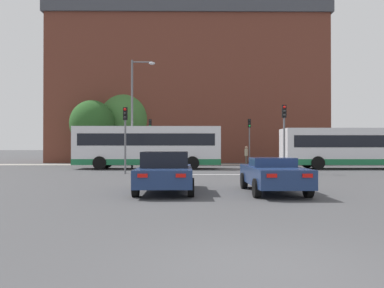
% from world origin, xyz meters
% --- Properties ---
extents(ground_plane, '(400.00, 400.00, 0.00)m').
position_xyz_m(ground_plane, '(0.00, 0.00, 0.00)').
color(ground_plane, '#474749').
extents(stop_line_strip, '(7.45, 0.30, 0.01)m').
position_xyz_m(stop_line_strip, '(0.00, 17.73, 0.00)').
color(stop_line_strip, silver).
rests_on(stop_line_strip, ground_plane).
extents(far_pavement, '(68.28, 2.50, 0.01)m').
position_xyz_m(far_pavement, '(0.00, 30.75, 0.01)').
color(far_pavement, '#A09B91').
rests_on(far_pavement, ground_plane).
extents(brick_civic_building, '(30.93, 11.39, 24.59)m').
position_xyz_m(brick_civic_building, '(-1.05, 39.69, 9.11)').
color(brick_civic_building, brown).
rests_on(brick_civic_building, ground_plane).
extents(car_saloon_left, '(2.12, 4.53, 1.51)m').
position_xyz_m(car_saloon_left, '(-1.92, 8.92, 0.76)').
color(car_saloon_left, navy).
rests_on(car_saloon_left, ground_plane).
extents(car_roadster_right, '(1.96, 4.45, 1.29)m').
position_xyz_m(car_roadster_right, '(2.06, 8.67, 0.67)').
color(car_roadster_right, navy).
rests_on(car_roadster_right, ground_plane).
extents(bus_crossing_lead, '(11.11, 2.64, 3.24)m').
position_xyz_m(bus_crossing_lead, '(-4.20, 23.82, 1.74)').
color(bus_crossing_lead, silver).
rests_on(bus_crossing_lead, ground_plane).
extents(bus_crossing_trailing, '(11.86, 2.76, 3.11)m').
position_xyz_m(bus_crossing_trailing, '(12.19, 23.75, 1.67)').
color(bus_crossing_trailing, silver).
rests_on(bus_crossing_trailing, ground_plane).
extents(traffic_light_far_left, '(0.26, 0.31, 4.30)m').
position_xyz_m(traffic_light_far_left, '(-4.65, 29.99, 2.88)').
color(traffic_light_far_left, slate).
rests_on(traffic_light_far_left, ground_plane).
extents(traffic_light_near_left, '(0.26, 0.31, 4.19)m').
position_xyz_m(traffic_light_near_left, '(-5.04, 18.45, 2.82)').
color(traffic_light_near_left, slate).
rests_on(traffic_light_near_left, ground_plane).
extents(traffic_light_near_right, '(0.26, 0.31, 4.34)m').
position_xyz_m(traffic_light_near_right, '(5.00, 18.46, 2.91)').
color(traffic_light_near_right, slate).
rests_on(traffic_light_near_right, ground_plane).
extents(traffic_light_far_right, '(0.26, 0.31, 4.33)m').
position_xyz_m(traffic_light_far_right, '(4.69, 30.07, 2.90)').
color(traffic_light_far_right, slate).
rests_on(traffic_light_far_right, ground_plane).
extents(street_lamp_junction, '(1.87, 0.36, 8.44)m').
position_xyz_m(street_lamp_junction, '(-5.16, 23.90, 5.02)').
color(street_lamp_junction, slate).
rests_on(street_lamp_junction, ground_plane).
extents(pedestrian_waiting, '(0.45, 0.43, 1.86)m').
position_xyz_m(pedestrian_waiting, '(9.58, 30.45, 1.11)').
color(pedestrian_waiting, brown).
rests_on(pedestrian_waiting, ground_plane).
extents(pedestrian_walking_east, '(0.36, 0.46, 1.78)m').
position_xyz_m(pedestrian_walking_east, '(4.37, 29.93, 1.05)').
color(pedestrian_walking_east, brown).
rests_on(pedestrian_walking_east, ground_plane).
extents(tree_by_building, '(5.82, 5.82, 7.62)m').
position_xyz_m(tree_by_building, '(-7.94, 35.63, 4.56)').
color(tree_by_building, '#4C3823').
rests_on(tree_by_building, ground_plane).
extents(tree_kerbside, '(4.41, 4.41, 6.38)m').
position_xyz_m(tree_kerbside, '(-10.73, 32.44, 4.06)').
color(tree_kerbside, '#4C3823').
rests_on(tree_kerbside, ground_plane).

